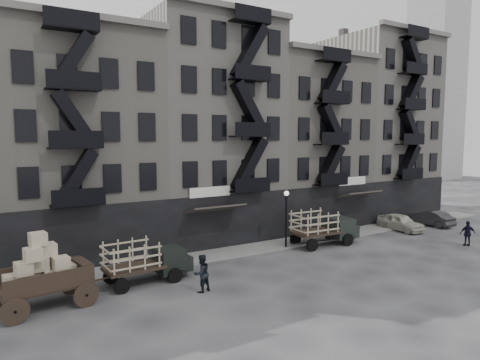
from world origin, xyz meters
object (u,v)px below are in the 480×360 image
car_east (401,222)px  policeman (468,233)px  stake_truck_east (324,225)px  car_far (431,218)px  stake_truck_west (146,258)px  wagon (41,266)px  pedestrian_mid (202,273)px

car_east → policeman: size_ratio=2.25×
stake_truck_east → car_east: size_ratio=1.28×
stake_truck_east → policeman: 10.77m
car_far → policeman: bearing=58.3°
stake_truck_west → policeman: stake_truck_west is taller
wagon → policeman: size_ratio=2.43×
stake_truck_west → pedestrian_mid: bearing=-58.1°
stake_truck_west → policeman: size_ratio=2.63×
stake_truck_east → policeman: size_ratio=2.89×
wagon → stake_truck_east: size_ratio=0.84×
car_east → pedestrian_mid: bearing=-166.1°
wagon → pedestrian_mid: 7.80m
stake_truck_west → car_east: bearing=0.3°
car_east → policeman: policeman is taller
stake_truck_west → car_east: size_ratio=1.17×
car_east → stake_truck_east: bearing=-175.5°
wagon → stake_truck_east: bearing=-2.3°
stake_truck_west → pedestrian_mid: (2.03, -2.93, -0.40)m
wagon → stake_truck_west: 5.57m
car_far → policeman: policeman is taller
stake_truck_west → car_far: 27.68m
policeman → stake_truck_east: bearing=1.8°
wagon → stake_truck_west: bearing=2.0°
stake_truck_east → policeman: stake_truck_east is taller
stake_truck_west → stake_truck_east: (14.25, 1.01, 0.14)m
stake_truck_west → car_east: stake_truck_west is taller
car_east → pedestrian_mid: 21.84m
wagon → car_far: size_ratio=1.09×
stake_truck_west → policeman: 23.79m
policeman → pedestrian_mid: bearing=29.5°
stake_truck_east → car_east: (9.20, 0.28, -0.81)m
car_far → policeman: (-4.34, -6.02, 0.25)m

